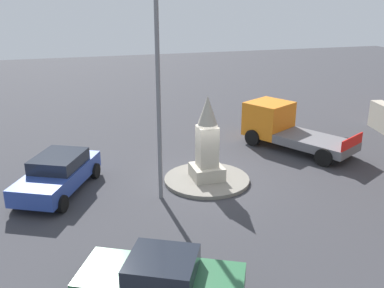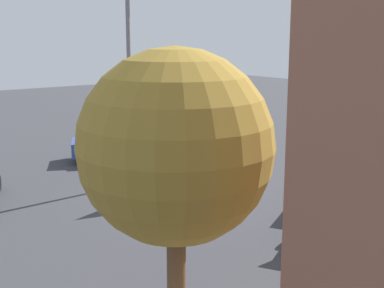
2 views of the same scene
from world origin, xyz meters
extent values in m
plane|color=#38383D|center=(0.00, 0.00, 0.00)|extent=(80.00, 80.00, 0.00)
cylinder|color=gray|center=(0.00, 0.00, 0.07)|extent=(3.57, 3.57, 0.15)
cube|color=#B2AA99|center=(0.00, 0.00, 0.43)|extent=(1.26, 1.26, 0.55)
cube|color=#B2AA99|center=(0.00, 0.00, 1.55)|extent=(0.79, 0.79, 1.70)
cone|color=#B2AA99|center=(0.00, 0.00, 3.04)|extent=(0.87, 0.87, 1.27)
cylinder|color=slate|center=(0.97, -2.18, 3.95)|extent=(0.16, 0.16, 7.91)
cube|color=#2D479E|center=(-0.70, -5.95, 0.65)|extent=(4.79, 3.60, 0.66)
cube|color=#1E232D|center=(-0.90, -5.85, 1.23)|extent=(2.67, 2.45, 0.50)
cylinder|color=black|center=(1.10, -5.83, 0.32)|extent=(0.67, 0.48, 0.64)
cylinder|color=black|center=(0.29, -7.46, 0.32)|extent=(0.67, 0.48, 0.64)
cylinder|color=black|center=(-1.69, -4.45, 0.32)|extent=(0.67, 0.48, 0.64)
cylinder|color=black|center=(-2.50, -6.07, 0.32)|extent=(0.67, 0.48, 0.64)
cube|color=orange|center=(-3.97, 4.70, 1.29)|extent=(2.72, 2.76, 1.73)
cube|color=slate|center=(-1.52, 6.06, 0.63)|extent=(4.20, 3.58, 0.43)
cube|color=red|center=(0.05, 6.92, 1.10)|extent=(1.01, 1.77, 0.50)
cylinder|color=black|center=(-3.64, 3.70, 0.42)|extent=(0.87, 0.65, 0.84)
cylinder|color=black|center=(-0.11, 5.65, 0.42)|extent=(0.87, 0.65, 0.84)
cylinder|color=black|center=(-1.11, 7.47, 0.42)|extent=(0.87, 0.65, 0.84)
sphere|color=olive|center=(6.66, 8.89, 4.18)|extent=(2.88, 2.88, 2.88)
camera|label=1|loc=(15.82, -5.30, 7.47)|focal=40.52mm
camera|label=2|loc=(10.87, 14.87, 5.78)|focal=48.59mm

